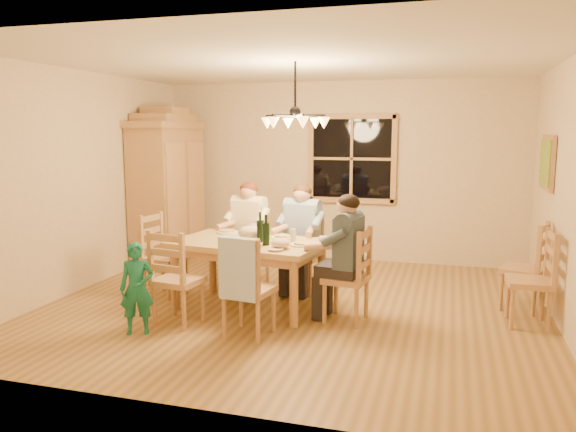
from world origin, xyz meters
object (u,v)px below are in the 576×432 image
(chandelier, at_px, (295,121))
(chair_far_left, at_px, (249,263))
(chair_near_left, at_px, (179,295))
(adult_woman, at_px, (249,221))
(chair_end_left, at_px, (165,271))
(child, at_px, (137,288))
(chair_end_right, at_px, (346,293))
(chair_near_right, at_px, (249,305))
(wine_bottle_b, at_px, (266,230))
(dining_table, at_px, (249,250))
(chair_spare_back, at_px, (522,283))
(adult_plaid_man, at_px, (302,225))
(armoire, at_px, (168,192))
(adult_slate_man, at_px, (347,242))
(wine_bottle_a, at_px, (260,227))
(chair_spare_front, at_px, (528,296))
(chair_far_right, at_px, (302,268))

(chandelier, height_order, chair_far_left, chandelier)
(chair_near_left, height_order, adult_woman, adult_woman)
(chair_end_left, height_order, child, chair_end_left)
(chair_end_right, height_order, child, chair_end_right)
(chair_near_right, distance_m, wine_bottle_b, 0.90)
(chair_near_left, bearing_deg, chandelier, 49.82)
(chair_near_right, height_order, chair_end_left, same)
(dining_table, distance_m, chair_near_right, 0.94)
(chair_spare_back, bearing_deg, chair_far_left, 108.63)
(adult_plaid_man, bearing_deg, child, 64.67)
(chandelier, distance_m, adult_plaid_man, 1.35)
(dining_table, xyz_separation_m, chair_near_right, (0.30, -0.82, -0.35))
(armoire, bearing_deg, adult_slate_man, -32.26)
(dining_table, bearing_deg, armoire, 137.39)
(wine_bottle_b, bearing_deg, chair_near_left, -145.01)
(chair_end_right, bearing_deg, chair_far_left, 63.43)
(chair_near_right, distance_m, adult_plaid_man, 1.64)
(chair_far_left, height_order, chair_near_right, same)
(chandelier, bearing_deg, chair_near_right, -100.05)
(chair_spare_back, bearing_deg, wine_bottle_a, 125.26)
(chair_near_left, bearing_deg, chair_spare_front, 23.06)
(armoire, bearing_deg, chair_spare_back, -11.81)
(adult_plaid_man, xyz_separation_m, child, (-1.17, -1.81, -0.39))
(adult_woman, xyz_separation_m, adult_slate_man, (1.43, -0.97, 0.00))
(chair_near_left, xyz_separation_m, chair_near_right, (0.81, -0.11, 0.00))
(armoire, distance_m, chair_spare_back, 5.03)
(dining_table, relative_size, chair_far_right, 1.77)
(adult_slate_man, distance_m, chair_spare_front, 1.92)
(adult_plaid_man, bearing_deg, chandelier, 104.29)
(chair_far_right, height_order, wine_bottle_b, wine_bottle_b)
(dining_table, distance_m, adult_woman, 0.89)
(chair_end_right, xyz_separation_m, chair_spare_back, (1.80, 0.92, 0.00))
(chair_far_right, bearing_deg, adult_slate_man, 136.64)
(chandelier, distance_m, adult_slate_man, 1.43)
(adult_woman, xyz_separation_m, child, (-0.45, -1.91, -0.39))
(chandelier, bearing_deg, adult_woman, 140.96)
(wine_bottle_b, bearing_deg, dining_table, 146.63)
(dining_table, xyz_separation_m, child, (-0.76, -1.09, -0.20))
(chair_far_right, height_order, wine_bottle_a, wine_bottle_a)
(chair_near_left, relative_size, chair_spare_front, 1.00)
(chair_spare_front, bearing_deg, child, 107.79)
(armoire, height_order, adult_slate_man, armoire)
(child, bearing_deg, chair_far_right, 34.53)
(armoire, relative_size, child, 2.53)
(adult_slate_man, height_order, wine_bottle_a, adult_slate_man)
(chandelier, height_order, wine_bottle_b, chandelier)
(chair_far_left, relative_size, wine_bottle_a, 3.00)
(chair_far_left, height_order, adult_woman, adult_woman)
(armoire, bearing_deg, wine_bottle_b, -41.63)
(chair_spare_back, bearing_deg, chair_end_right, 136.54)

